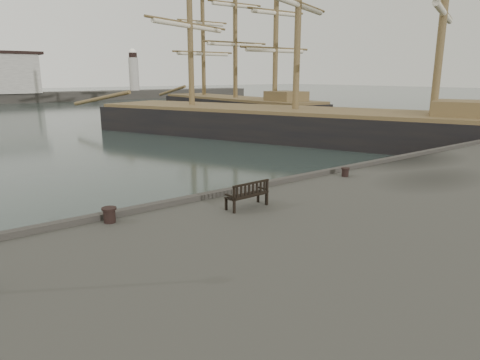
% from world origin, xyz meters
% --- Properties ---
extents(ground, '(400.00, 400.00, 0.00)m').
position_xyz_m(ground, '(0.00, 0.00, 0.00)').
color(ground, black).
rests_on(ground, ground).
extents(bench, '(1.52, 0.57, 0.86)m').
position_xyz_m(bench, '(0.48, -1.91, 1.84)').
color(bench, black).
rests_on(bench, quay).
extents(bollard_left, '(0.51, 0.51, 0.46)m').
position_xyz_m(bollard_left, '(-3.65, -0.60, 1.79)').
color(bollard_left, black).
rests_on(bollard_left, quay).
extents(bollard_right, '(0.39, 0.39, 0.38)m').
position_xyz_m(bollard_right, '(6.58, -0.98, 1.75)').
color(bollard_right, black).
rests_on(bollard_right, quay).
extents(tall_ship_main, '(23.99, 41.49, 31.18)m').
position_xyz_m(tall_ship_main, '(20.21, 16.02, 0.79)').
color(tall_ship_main, black).
rests_on(tall_ship_main, ground).
extents(tall_ship_far, '(7.28, 29.92, 25.49)m').
position_xyz_m(tall_ship_far, '(27.66, 35.25, 0.84)').
color(tall_ship_far, black).
rests_on(tall_ship_far, ground).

